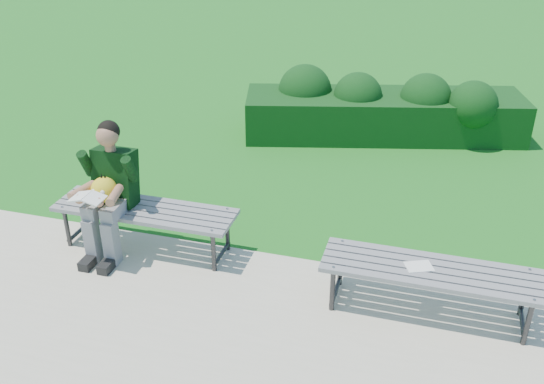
% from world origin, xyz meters
% --- Properties ---
extents(ground, '(80.00, 80.00, 0.00)m').
position_xyz_m(ground, '(0.00, 0.00, 0.00)').
color(ground, '#1D7E1E').
rests_on(ground, ground).
extents(walkway, '(30.00, 3.50, 0.02)m').
position_xyz_m(walkway, '(0.00, -1.75, 0.01)').
color(walkway, '#BCAE9D').
rests_on(walkway, ground).
extents(hedge, '(3.99, 1.89, 0.95)m').
position_xyz_m(hedge, '(0.66, 3.41, 0.40)').
color(hedge, '#184111').
rests_on(hedge, ground).
extents(bench_left, '(1.80, 0.50, 0.46)m').
position_xyz_m(bench_left, '(-1.20, -0.23, 0.42)').
color(bench_left, slate).
rests_on(bench_left, walkway).
extents(bench_right, '(1.80, 0.50, 0.46)m').
position_xyz_m(bench_right, '(1.54, -0.49, 0.42)').
color(bench_right, slate).
rests_on(bench_right, walkway).
extents(seated_boy, '(0.56, 0.76, 1.31)m').
position_xyz_m(seated_boy, '(-1.50, -0.32, 0.71)').
color(seated_boy, slate).
rests_on(seated_boy, walkway).
extents(paper_sheet, '(0.27, 0.23, 0.01)m').
position_xyz_m(paper_sheet, '(1.44, -0.49, 0.47)').
color(paper_sheet, white).
rests_on(paper_sheet, bench_right).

